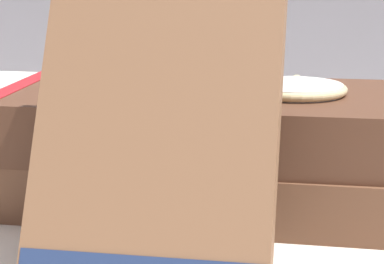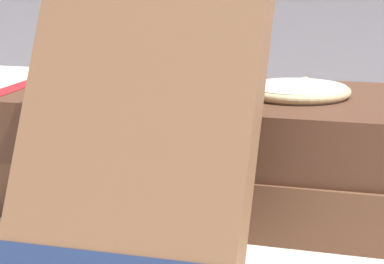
{
  "view_description": "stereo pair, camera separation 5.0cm",
  "coord_description": "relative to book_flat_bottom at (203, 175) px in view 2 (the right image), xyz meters",
  "views": [
    {
      "loc": [
        0.08,
        -0.43,
        0.15
      ],
      "look_at": [
        0.0,
        -0.0,
        0.05
      ],
      "focal_mm": 75.0,
      "sensor_mm": 36.0,
      "label": 1
    },
    {
      "loc": [
        0.13,
        -0.42,
        0.15
      ],
      "look_at": [
        0.0,
        -0.0,
        0.05
      ],
      "focal_mm": 75.0,
      "sensor_mm": 36.0,
      "label": 2
    }
  ],
  "objects": [
    {
      "name": "reading_glasses",
      "position": [
        -0.09,
        0.12,
        -0.01
      ],
      "size": [
        0.11,
        0.07,
        0.0
      ],
      "rotation": [
        0.0,
        0.0,
        0.21
      ],
      "color": "black",
      "rests_on": "ground_plane"
    },
    {
      "name": "book_leaning_front",
      "position": [
        0.0,
        -0.11,
        0.05
      ],
      "size": [
        0.11,
        0.08,
        0.13
      ],
      "rotation": [
        -0.47,
        0.0,
        0.0
      ],
      "color": "brown",
      "rests_on": "ground_plane"
    },
    {
      "name": "ground_plane",
      "position": [
        -0.0,
        -0.02,
        -0.02
      ],
      "size": [
        3.0,
        3.0,
        0.0
      ],
      "primitive_type": "plane",
      "color": "beige"
    },
    {
      "name": "book_flat_bottom",
      "position": [
        0.0,
        0.0,
        0.0
      ],
      "size": [
        0.24,
        0.13,
        0.03
      ],
      "rotation": [
        0.0,
        0.0,
        -0.01
      ],
      "color": "brown",
      "rests_on": "ground_plane"
    },
    {
      "name": "book_flat_top",
      "position": [
        -0.01,
        -0.0,
        0.03
      ],
      "size": [
        0.23,
        0.12,
        0.04
      ],
      "rotation": [
        0.0,
        0.0,
        0.01
      ],
      "color": "#4C2D1E",
      "rests_on": "book_flat_bottom"
    },
    {
      "name": "pocket_watch",
      "position": [
        0.06,
        -0.0,
        0.05
      ],
      "size": [
        0.06,
        0.06,
        0.01
      ],
      "color": "silver",
      "rests_on": "book_flat_top"
    }
  ]
}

